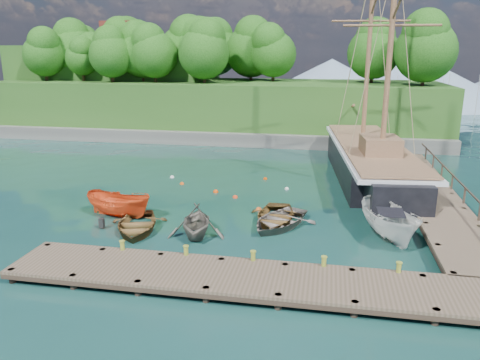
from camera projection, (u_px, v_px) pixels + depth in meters
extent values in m
plane|color=#0F3326|center=(232.00, 228.00, 25.46)|extent=(160.00, 160.00, 0.00)
cube|color=brown|center=(248.00, 276.00, 18.80)|extent=(20.00, 3.20, 0.12)
cube|color=black|center=(248.00, 280.00, 18.85)|extent=(20.00, 3.20, 0.20)
cylinder|color=black|center=(13.00, 281.00, 19.45)|extent=(0.28, 0.28, 1.10)
cylinder|color=black|center=(49.00, 255.00, 21.91)|extent=(0.28, 0.28, 1.10)
cube|color=brown|center=(430.00, 193.00, 29.88)|extent=(3.20, 24.00, 0.12)
cube|color=black|center=(430.00, 196.00, 29.92)|extent=(3.20, 24.00, 0.20)
cylinder|color=black|center=(452.00, 285.00, 19.16)|extent=(0.28, 0.28, 1.10)
cylinder|color=black|center=(388.00, 160.00, 41.33)|extent=(0.28, 0.28, 1.10)
cylinder|color=black|center=(418.00, 161.00, 40.86)|extent=(0.28, 0.28, 1.10)
cylinder|color=olive|center=(124.00, 262.00, 21.35)|extent=(0.26, 0.26, 0.45)
cylinder|color=olive|center=(187.00, 267.00, 20.81)|extent=(0.26, 0.26, 0.45)
cylinder|color=olive|center=(253.00, 273.00, 20.27)|extent=(0.26, 0.26, 0.45)
cylinder|color=olive|center=(323.00, 279.00, 19.73)|extent=(0.26, 0.26, 0.45)
cylinder|color=olive|center=(397.00, 286.00, 19.19)|extent=(0.26, 0.26, 0.45)
imported|color=brown|center=(137.00, 231.00, 25.07)|extent=(4.12, 4.98, 0.89)
imported|color=#605B50|center=(197.00, 236.00, 24.41)|extent=(3.61, 3.99, 1.84)
imported|color=brown|center=(275.00, 222.00, 26.28)|extent=(3.17, 4.42, 0.91)
imported|color=slate|center=(278.00, 226.00, 25.69)|extent=(4.68, 5.31, 0.91)
imported|color=#F3511E|center=(120.00, 217.00, 27.22)|extent=(4.55, 2.55, 1.66)
imported|color=white|center=(388.00, 238.00, 24.05)|extent=(3.42, 5.47, 1.98)
cube|color=black|center=(369.00, 168.00, 35.47)|extent=(6.29, 15.34, 3.10)
cube|color=black|center=(352.00, 144.00, 44.69)|extent=(3.11, 4.93, 2.79)
cube|color=black|center=(395.00, 203.00, 27.27)|extent=(3.75, 4.15, 2.95)
cube|color=silver|center=(371.00, 148.00, 35.07)|extent=(6.80, 20.01, 0.25)
cube|color=brown|center=(371.00, 145.00, 35.00)|extent=(6.32, 19.54, 0.12)
cube|color=brown|center=(380.00, 145.00, 31.77)|extent=(2.71, 3.22, 1.20)
cylinder|color=brown|center=(349.00, 109.00, 47.33)|extent=(0.91, 6.89, 1.69)
cylinder|color=brown|center=(370.00, 32.00, 36.51)|extent=(0.36, 0.36, 16.48)
cylinder|color=brown|center=(391.00, 38.00, 29.31)|extent=(0.36, 0.36, 15.17)
cylinder|color=#8C7A59|center=(358.00, 32.00, 42.35)|extent=(1.17, 11.35, 9.57)
sphere|color=white|center=(132.00, 202.00, 29.77)|extent=(0.33, 0.33, 0.33)
sphere|color=#E44507|center=(216.00, 192.00, 31.93)|extent=(0.36, 0.36, 0.36)
sphere|color=red|center=(235.00, 198.00, 30.72)|extent=(0.35, 0.35, 0.35)
sphere|color=silver|center=(287.00, 189.00, 32.62)|extent=(0.29, 0.29, 0.29)
sphere|color=#E75710|center=(182.00, 184.00, 33.87)|extent=(0.31, 0.31, 0.31)
sphere|color=#E24401|center=(265.00, 179.00, 35.21)|extent=(0.29, 0.29, 0.29)
sphere|color=silver|center=(172.00, 178.00, 35.65)|extent=(0.32, 0.32, 0.32)
sphere|color=#E45718|center=(259.00, 210.00, 28.33)|extent=(0.36, 0.36, 0.36)
cube|color=#474744|center=(204.00, 137.00, 49.48)|extent=(50.00, 4.00, 1.40)
cube|color=#214815|center=(217.00, 107.00, 54.53)|extent=(50.00, 14.00, 6.00)
cube|color=#214815|center=(119.00, 86.00, 60.32)|extent=(24.00, 12.00, 10.00)
cylinder|color=#382616|center=(143.00, 75.00, 53.22)|extent=(0.36, 0.36, 1.40)
sphere|color=#18450F|center=(142.00, 53.00, 52.59)|extent=(5.42, 5.42, 5.42)
cylinder|color=#382616|center=(155.00, 76.00, 51.65)|extent=(0.36, 0.36, 1.40)
sphere|color=#18450F|center=(154.00, 55.00, 51.05)|extent=(5.02, 5.02, 5.02)
cylinder|color=#382616|center=(46.00, 75.00, 54.53)|extent=(0.36, 0.36, 1.40)
sphere|color=#18450F|center=(44.00, 55.00, 53.96)|extent=(4.79, 4.79, 4.79)
cylinder|color=#382616|center=(129.00, 72.00, 60.38)|extent=(0.36, 0.36, 1.40)
sphere|color=#18450F|center=(128.00, 51.00, 59.67)|extent=(6.25, 6.25, 6.25)
cylinder|color=#382616|center=(423.00, 79.00, 46.43)|extent=(0.36, 0.36, 1.40)
sphere|color=#18450F|center=(426.00, 51.00, 45.74)|extent=(6.00, 6.00, 6.00)
cylinder|color=#382616|center=(77.00, 74.00, 57.02)|extent=(0.36, 0.36, 1.40)
sphere|color=#18450F|center=(75.00, 52.00, 56.35)|extent=(5.89, 5.89, 5.89)
cylinder|color=#382616|center=(273.00, 75.00, 53.55)|extent=(0.36, 0.36, 1.40)
sphere|color=#18450F|center=(274.00, 54.00, 52.94)|extent=(5.13, 5.13, 5.13)
cylinder|color=#382616|center=(126.00, 72.00, 61.22)|extent=(0.36, 0.36, 1.40)
sphere|color=#18450F|center=(125.00, 55.00, 60.65)|extent=(4.80, 4.80, 4.80)
cylinder|color=#382616|center=(199.00, 75.00, 54.13)|extent=(0.36, 0.36, 1.40)
sphere|color=#18450F|center=(198.00, 52.00, 53.45)|extent=(5.82, 5.82, 5.82)
cylinder|color=#382616|center=(251.00, 74.00, 56.11)|extent=(0.36, 0.36, 1.40)
sphere|color=#18450F|center=(251.00, 51.00, 55.42)|extent=(6.05, 6.05, 6.05)
cylinder|color=#382616|center=(423.00, 78.00, 47.35)|extent=(0.36, 0.36, 1.40)
sphere|color=#18450F|center=(425.00, 56.00, 46.77)|extent=(4.77, 4.77, 4.77)
cylinder|color=#382616|center=(204.00, 77.00, 50.37)|extent=(0.36, 0.36, 1.40)
sphere|color=#18450F|center=(204.00, 53.00, 49.73)|extent=(5.47, 5.47, 5.47)
cylinder|color=#382616|center=(372.00, 76.00, 50.81)|extent=(0.36, 0.36, 1.40)
sphere|color=#18450F|center=(373.00, 53.00, 50.16)|extent=(5.55, 5.55, 5.55)
cylinder|color=#382616|center=(215.00, 72.00, 61.27)|extent=(0.36, 0.36, 1.40)
sphere|color=#18450F|center=(215.00, 51.00, 60.55)|extent=(6.25, 6.25, 6.25)
cylinder|color=#382616|center=(80.00, 72.00, 62.71)|extent=(0.36, 0.36, 1.40)
sphere|color=#18450F|center=(79.00, 53.00, 62.08)|extent=(5.41, 5.41, 5.41)
cylinder|color=#382616|center=(140.00, 74.00, 56.67)|extent=(0.36, 0.36, 1.40)
sphere|color=#18450F|center=(139.00, 53.00, 56.03)|extent=(5.47, 5.47, 5.47)
cylinder|color=#382616|center=(83.00, 75.00, 54.07)|extent=(0.36, 0.36, 1.40)
sphere|color=#18450F|center=(82.00, 59.00, 53.59)|extent=(3.77, 3.77, 3.77)
cylinder|color=#382616|center=(127.00, 74.00, 57.04)|extent=(0.36, 0.36, 1.40)
sphere|color=#18450F|center=(125.00, 51.00, 56.35)|extent=(6.04, 6.04, 6.04)
cylinder|color=#382616|center=(248.00, 72.00, 61.07)|extent=(0.36, 0.36, 1.40)
sphere|color=#18450F|center=(249.00, 52.00, 60.39)|extent=(5.89, 5.89, 5.89)
cylinder|color=#382616|center=(186.00, 74.00, 55.22)|extent=(0.36, 0.36, 1.40)
sphere|color=#18450F|center=(186.00, 51.00, 54.53)|extent=(6.08, 6.08, 6.08)
cylinder|color=#382616|center=(93.00, 74.00, 55.52)|extent=(0.36, 0.36, 1.40)
sphere|color=#18450F|center=(92.00, 57.00, 55.00)|extent=(4.25, 4.25, 4.25)
cylinder|color=#382616|center=(112.00, 76.00, 51.78)|extent=(0.36, 0.36, 1.40)
sphere|color=#18450F|center=(111.00, 56.00, 51.21)|extent=(4.77, 4.77, 4.77)
cube|color=silver|center=(127.00, 41.00, 57.55)|extent=(4.00, 5.00, 3.00)
cube|color=#591E19|center=(126.00, 25.00, 57.05)|extent=(4.40, 5.40, 0.80)
cone|color=#728CA5|center=(413.00, 78.00, 86.98)|extent=(36.00, 36.00, 9.00)
cone|color=#728CA5|center=(331.00, 80.00, 89.82)|extent=(32.00, 32.00, 8.00)
cone|color=#728CA5|center=(158.00, 73.00, 95.86)|extent=(40.00, 40.00, 10.00)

